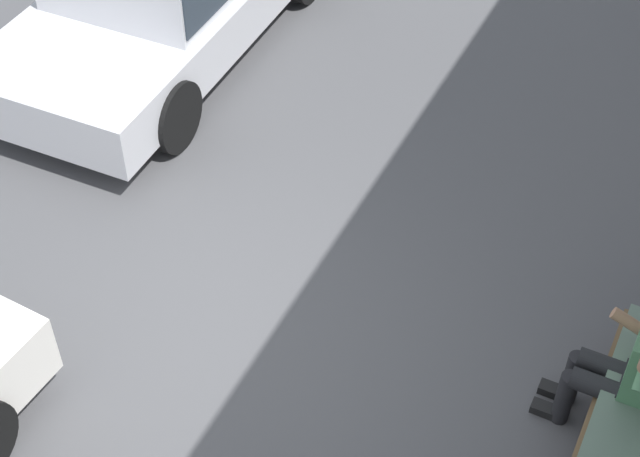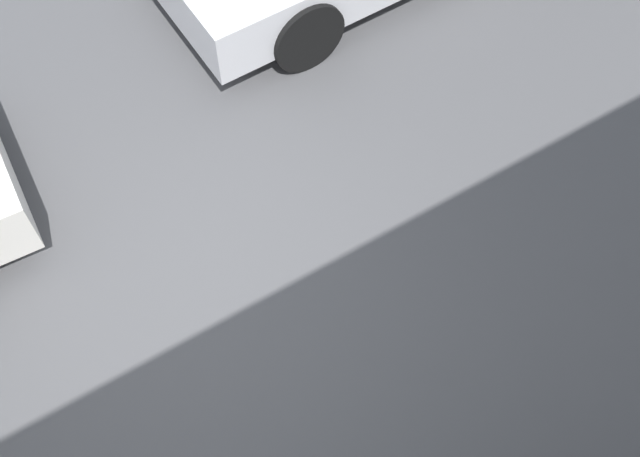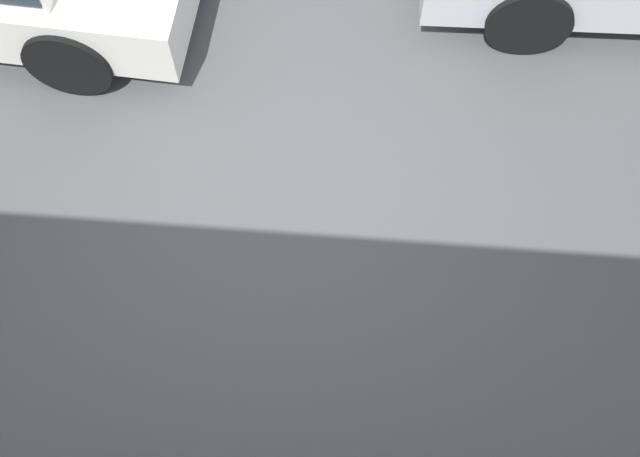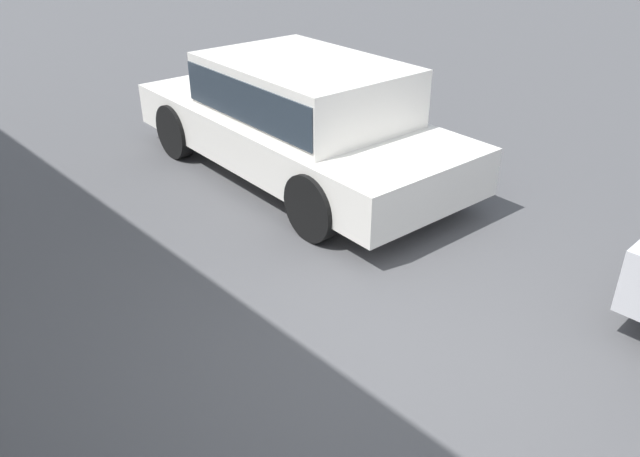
% 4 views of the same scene
% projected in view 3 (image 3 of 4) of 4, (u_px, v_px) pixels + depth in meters
% --- Properties ---
extents(ground_plane, '(60.00, 60.00, 0.00)m').
position_uv_depth(ground_plane, '(276.00, 205.00, 5.88)').
color(ground_plane, '#4C4C4F').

